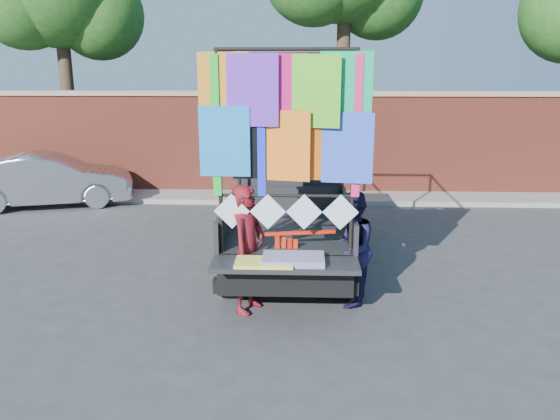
{
  "coord_description": "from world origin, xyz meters",
  "views": [
    {
      "loc": [
        -0.1,
        -6.83,
        3.16
      ],
      "look_at": [
        -0.37,
        0.29,
        1.3
      ],
      "focal_mm": 35.0,
      "sensor_mm": 36.0,
      "label": 1
    }
  ],
  "objects_px": {
    "pickup_truck": "(290,203)",
    "woman": "(248,249)",
    "sedan": "(50,180)",
    "man": "(351,249)"
  },
  "relations": [
    {
      "from": "pickup_truck",
      "to": "sedan",
      "type": "xyz_separation_m",
      "value": [
        -5.7,
        2.99,
        -0.24
      ]
    },
    {
      "from": "sedan",
      "to": "woman",
      "type": "bearing_deg",
      "value": -153.22
    },
    {
      "from": "woman",
      "to": "man",
      "type": "distance_m",
      "value": 1.39
    },
    {
      "from": "man",
      "to": "woman",
      "type": "bearing_deg",
      "value": -69.96
    },
    {
      "from": "pickup_truck",
      "to": "sedan",
      "type": "bearing_deg",
      "value": 152.31
    },
    {
      "from": "sedan",
      "to": "pickup_truck",
      "type": "bearing_deg",
      "value": -134.01
    },
    {
      "from": "pickup_truck",
      "to": "woman",
      "type": "xyz_separation_m",
      "value": [
        -0.5,
        -2.56,
        -0.0
      ]
    },
    {
      "from": "pickup_truck",
      "to": "woman",
      "type": "height_order",
      "value": "pickup_truck"
    },
    {
      "from": "woman",
      "to": "pickup_truck",
      "type": "bearing_deg",
      "value": 10.2
    },
    {
      "from": "sedan",
      "to": "woman",
      "type": "distance_m",
      "value": 7.61
    }
  ]
}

